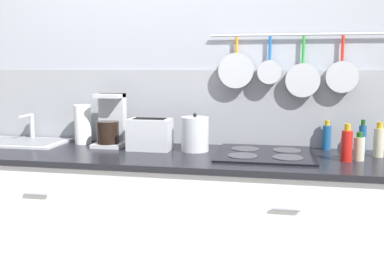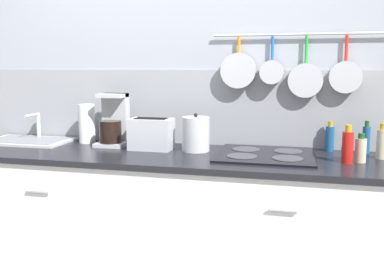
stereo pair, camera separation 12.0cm
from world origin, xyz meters
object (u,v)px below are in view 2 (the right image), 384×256
coffee_maker (113,124)px  kettle (196,134)px  bottle_sesame_oil (348,146)px  bottle_cooking_wine (361,150)px  bottle_dish_soap (366,139)px  bottle_vinegar (330,138)px  toaster (151,134)px  paper_towel_roll (87,124)px  bottle_olive_oil (382,143)px

coffee_maker → kettle: bearing=-6.5°
coffee_maker → bottle_sesame_oil: coffee_maker is taller
bottle_cooking_wine → bottle_dish_soap: bottle_dish_soap is taller
kettle → bottle_vinegar: (0.79, 0.19, -0.02)m
bottle_sesame_oil → bottle_dish_soap: bottle_sesame_oil is taller
bottle_vinegar → bottle_dish_soap: 0.20m
toaster → bottle_dish_soap: same height
paper_towel_roll → coffee_maker: bearing=-11.1°
bottle_dish_soap → bottle_vinegar: bearing=171.2°
coffee_maker → bottle_sesame_oil: bearing=-7.9°
bottle_olive_oil → coffee_maker: bearing=178.7°
paper_towel_roll → bottle_sesame_oil: 1.66m
paper_towel_roll → bottle_sesame_oil: bearing=-8.4°
coffee_maker → bottle_sesame_oil: size_ratio=1.64×
paper_towel_roll → kettle: bearing=-7.7°
kettle → bottle_dish_soap: (0.99, 0.16, -0.02)m
kettle → toaster: bearing=-176.2°
toaster → kettle: 0.28m
toaster → coffee_maker: bearing=164.0°
toaster → bottle_dish_soap: size_ratio=1.42×
kettle → bottle_vinegar: size_ratio=1.26×
paper_towel_roll → toaster: bearing=-14.0°
bottle_sesame_oil → bottle_olive_oil: (0.20, 0.16, -0.00)m
toaster → bottle_dish_soap: bearing=7.8°
paper_towel_roll → kettle: (0.78, -0.11, -0.03)m
bottle_dish_soap → bottle_cooking_wine: bearing=-104.2°
toaster → bottle_cooking_wine: bearing=-3.7°
toaster → kettle: kettle is taller
paper_towel_roll → bottle_olive_oil: size_ratio=1.30×
paper_towel_roll → bottle_sesame_oil: (1.64, -0.24, -0.04)m
coffee_maker → bottle_cooking_wine: coffee_maker is taller
kettle → paper_towel_roll: bearing=172.3°
bottle_sesame_oil → bottle_cooking_wine: bearing=28.3°
coffee_maker → bottle_dish_soap: 1.56m
bottle_vinegar → bottle_olive_oil: bearing=-31.2°
kettle → bottle_olive_oil: size_ratio=1.16×
kettle → bottle_dish_soap: size_ratio=1.18×
coffee_maker → bottle_dish_soap: size_ratio=1.72×
bottle_olive_oil → bottle_sesame_oil: bearing=-141.0°
kettle → coffee_maker: bearing=173.5°
bottle_olive_oil → paper_towel_roll: bearing=177.5°
paper_towel_roll → toaster: (0.50, -0.12, -0.03)m
toaster → bottle_olive_oil: bottle_olive_oil is taller
toaster → bottle_olive_oil: 1.34m
bottle_sesame_oil → bottle_olive_oil: bottle_sesame_oil is taller
toaster → kettle: bearing=3.8°
kettle → bottle_vinegar: bearing=13.3°
paper_towel_roll → bottle_olive_oil: paper_towel_roll is taller
bottle_cooking_wine → bottle_vinegar: bearing=116.0°
coffee_maker → bottle_olive_oil: bearing=-1.3°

